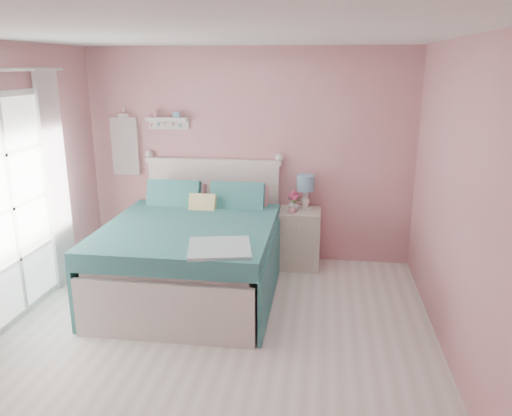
% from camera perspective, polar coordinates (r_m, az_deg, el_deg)
% --- Properties ---
extents(floor, '(4.50, 4.50, 0.00)m').
position_cam_1_polar(floor, '(4.53, -5.27, -15.76)').
color(floor, silver).
rests_on(floor, ground).
extents(room_shell, '(4.50, 4.50, 4.50)m').
position_cam_1_polar(room_shell, '(3.93, -5.85, 4.27)').
color(room_shell, tan).
rests_on(room_shell, floor).
extents(bed, '(1.72, 2.19, 1.27)m').
position_cam_1_polar(bed, '(5.44, -7.13, -5.23)').
color(bed, silver).
rests_on(bed, floor).
extents(nightstand, '(0.49, 0.48, 0.71)m').
position_cam_1_polar(nightstand, '(6.08, 4.99, -3.48)').
color(nightstand, beige).
rests_on(nightstand, floor).
extents(table_lamp, '(0.21, 0.21, 0.42)m').
position_cam_1_polar(table_lamp, '(5.98, 5.69, 2.59)').
color(table_lamp, white).
rests_on(table_lamp, nightstand).
extents(vase, '(0.16, 0.16, 0.14)m').
position_cam_1_polar(vase, '(5.95, 4.34, 0.35)').
color(vase, silver).
rests_on(vase, nightstand).
extents(teacup, '(0.11, 0.11, 0.07)m').
position_cam_1_polar(teacup, '(5.87, 4.14, -0.23)').
color(teacup, pink).
rests_on(teacup, nightstand).
extents(roses, '(0.14, 0.11, 0.12)m').
position_cam_1_polar(roses, '(5.92, 4.34, 1.38)').
color(roses, '#C5436F').
rests_on(roses, vase).
extents(wall_shelf, '(0.50, 0.15, 0.25)m').
position_cam_1_polar(wall_shelf, '(6.26, -10.07, 9.85)').
color(wall_shelf, silver).
rests_on(wall_shelf, room_shell).
extents(hanging_dress, '(0.34, 0.03, 0.72)m').
position_cam_1_polar(hanging_dress, '(6.49, -14.74, 6.81)').
color(hanging_dress, white).
rests_on(hanging_dress, room_shell).
extents(french_door, '(0.04, 1.32, 2.16)m').
position_cam_1_polar(french_door, '(5.21, -26.14, -0.15)').
color(french_door, silver).
rests_on(french_door, floor).
extents(curtain_far, '(0.04, 0.40, 2.32)m').
position_cam_1_polar(curtain_far, '(5.77, -21.85, 2.87)').
color(curtain_far, white).
rests_on(curtain_far, floor).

